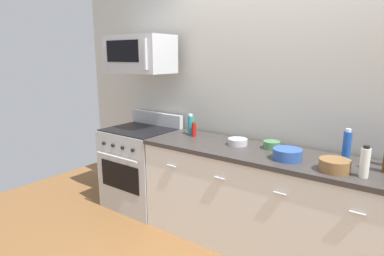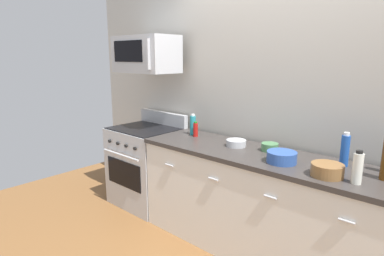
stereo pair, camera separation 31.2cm
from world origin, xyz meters
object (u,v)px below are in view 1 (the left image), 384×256
at_px(bowl_blue_mixing, 287,154).
at_px(bowl_wooden_salad, 335,165).
at_px(bottle_dish_soap, 191,125).
at_px(bottle_vinegar_white, 365,162).
at_px(range_oven, 141,167).
at_px(microwave, 140,54).
at_px(bottle_hot_sauce_red, 194,129).
at_px(bowl_green_glaze, 271,145).
at_px(bowl_steel_prep, 238,142).
at_px(bottle_soda_blue, 347,146).

bearing_deg(bowl_blue_mixing, bowl_wooden_salad, -9.53).
distance_m(bottle_dish_soap, bowl_wooden_salad, 1.52).
bearing_deg(bottle_dish_soap, bottle_vinegar_white, -9.81).
distance_m(range_oven, microwave, 1.28).
distance_m(bottle_hot_sauce_red, bowl_green_glaze, 0.83).
relative_size(microwave, bowl_steel_prep, 4.10).
relative_size(bottle_soda_blue, bowl_steel_prep, 1.43).
relative_size(bottle_soda_blue, bowl_wooden_salad, 1.19).
relative_size(bowl_steel_prep, bowl_blue_mixing, 0.79).
height_order(bottle_hot_sauce_red, bowl_wooden_salad, bottle_hot_sauce_red).
xyz_separation_m(bottle_dish_soap, bowl_steel_prep, (0.59, -0.07, -0.07)).
height_order(bottle_soda_blue, bowl_green_glaze, bottle_soda_blue).
bearing_deg(bowl_green_glaze, bowl_blue_mixing, -44.77).
height_order(bottle_hot_sauce_red, bowl_steel_prep, bottle_hot_sauce_red).
height_order(microwave, bowl_steel_prep, microwave).
relative_size(range_oven, bowl_steel_prep, 5.89).
bearing_deg(bowl_blue_mixing, bottle_vinegar_white, -7.16).
xyz_separation_m(range_oven, bowl_green_glaze, (1.52, 0.13, 0.49)).
bearing_deg(bottle_soda_blue, bottle_dish_soap, -179.37).
relative_size(range_oven, bowl_green_glaze, 7.28).
bearing_deg(bowl_green_glaze, bowl_wooden_salad, -25.59).
height_order(bottle_soda_blue, bowl_wooden_salad, bottle_soda_blue).
xyz_separation_m(microwave, bowl_steel_prep, (1.22, 0.02, -0.80)).
bearing_deg(bowl_green_glaze, bowl_steel_prep, -166.99).
distance_m(range_oven, bowl_steel_prep, 1.31).
relative_size(range_oven, bottle_hot_sauce_red, 6.88).
relative_size(bottle_hot_sauce_red, bottle_soda_blue, 0.60).
bearing_deg(bottle_vinegar_white, bowl_steel_prep, 168.42).
bearing_deg(microwave, bowl_green_glaze, 3.20).
height_order(bottle_hot_sauce_red, bottle_dish_soap, bottle_dish_soap).
height_order(microwave, bottle_hot_sauce_red, microwave).
distance_m(bottle_dish_soap, bowl_green_glaze, 0.90).
bearing_deg(bottle_hot_sauce_red, range_oven, -172.84).
bearing_deg(bottle_vinegar_white, bowl_wooden_salad, 177.54).
bearing_deg(microwave, bowl_steel_prep, 0.72).
bearing_deg(bottle_dish_soap, bowl_steel_prep, -6.55).
bearing_deg(bowl_wooden_salad, bottle_soda_blue, 86.79).
bearing_deg(bottle_soda_blue, bottle_hot_sauce_red, -177.71).
relative_size(microwave, bottle_vinegar_white, 3.32).
distance_m(range_oven, bottle_dish_soap, 0.85).
distance_m(microwave, bottle_hot_sauce_red, 1.03).
distance_m(range_oven, bottle_soda_blue, 2.21).
xyz_separation_m(bottle_soda_blue, bowl_blue_mixing, (-0.39, -0.24, -0.08)).
xyz_separation_m(bottle_vinegar_white, bowl_green_glaze, (-0.78, 0.29, -0.07)).
xyz_separation_m(bottle_vinegar_white, bowl_wooden_salad, (-0.19, 0.01, -0.06)).
xyz_separation_m(range_oven, bottle_hot_sauce_red, (0.70, 0.09, 0.52)).
distance_m(bowl_green_glaze, bowl_wooden_salad, 0.66).
bearing_deg(bowl_wooden_salad, bowl_green_glaze, 154.41).
bearing_deg(bottle_hot_sauce_red, bottle_soda_blue, 2.29).
height_order(bowl_green_glaze, bowl_blue_mixing, bowl_blue_mixing).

